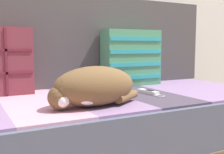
# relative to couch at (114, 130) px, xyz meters

# --- Properties ---
(couch) EXTENTS (1.84, 0.91, 0.41)m
(couch) POSITION_rel_couch_xyz_m (0.00, 0.00, 0.00)
(couch) COLOR brown
(couch) RESTS_ON ground_plane
(sofa_backrest) EXTENTS (1.80, 0.14, 0.57)m
(sofa_backrest) POSITION_rel_couch_xyz_m (-0.00, 0.39, 0.49)
(sofa_backrest) COLOR #474242
(sofa_backrest) RESTS_ON couch
(throw_pillow_striped) EXTENTS (0.39, 0.14, 0.36)m
(throw_pillow_striped) POSITION_rel_couch_xyz_m (0.26, 0.24, 0.39)
(throw_pillow_striped) COLOR #4C9366
(throw_pillow_striped) RESTS_ON couch
(sleeping_cat) EXTENTS (0.44, 0.24, 0.17)m
(sleeping_cat) POSITION_rel_couch_xyz_m (-0.23, -0.25, 0.29)
(sleeping_cat) COLOR brown
(sleeping_cat) RESTS_ON couch
(game_remote_near) EXTENTS (0.06, 0.20, 0.02)m
(game_remote_near) POSITION_rel_couch_xyz_m (0.16, -0.10, 0.22)
(game_remote_near) COLOR white
(game_remote_near) RESTS_ON couch
(game_remote_far) EXTENTS (0.07, 0.20, 0.02)m
(game_remote_far) POSITION_rel_couch_xyz_m (0.08, 0.10, 0.22)
(game_remote_far) COLOR white
(game_remote_far) RESTS_ON couch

